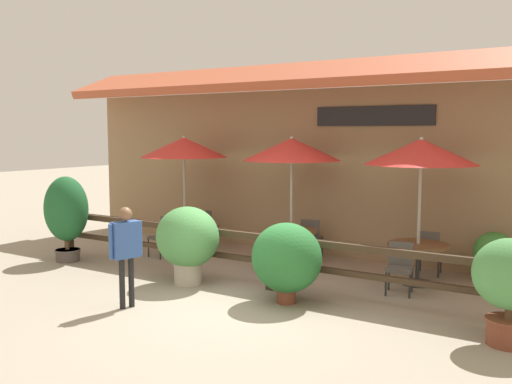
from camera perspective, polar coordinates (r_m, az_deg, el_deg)
The scene contains 21 objects.
ground_plane at distance 9.02m, azimuth -1.99°, elevation -11.25°, with size 60.00×60.00×0.00m, color #9E937F.
building_facade at distance 12.23m, azimuth 8.91°, elevation 3.55°, with size 14.28×1.49×4.23m.
patio_railing at distance 9.70m, azimuth 1.51°, elevation -5.77°, with size 10.40×0.14×0.95m.
patio_umbrella_near at distance 12.84m, azimuth -7.22°, elevation 4.43°, with size 1.96×1.96×2.59m.
dining_table_near at distance 13.01m, azimuth -7.12°, elevation -3.29°, with size 1.07×1.07×0.72m.
chair_near_streetside at distance 12.47m, azimuth -9.27°, elevation -4.24°, with size 0.47×0.47×0.85m.
chair_near_wallside at distance 13.58m, azimuth -5.02°, elevation -3.34°, with size 0.50×0.50×0.85m.
patio_umbrella_middle at distance 11.35m, azimuth 3.59°, elevation 4.27°, with size 1.96×1.96×2.59m.
dining_table_middle at distance 11.54m, azimuth 3.53°, elevation -4.45°, with size 1.07×1.07×0.72m.
chair_middle_streetside at distance 10.90m, azimuth 1.86°, elevation -5.65°, with size 0.46×0.46×0.85m.
chair_middle_wallside at distance 12.17m, azimuth 5.55°, elevation -4.44°, with size 0.51×0.51×0.85m.
patio_umbrella_far at distance 10.27m, azimuth 16.18°, elevation 3.86°, with size 1.96×1.96×2.59m.
dining_table_far at distance 10.48m, azimuth 15.90°, elevation -5.75°, with size 1.07×1.07×0.72m.
chair_far_streetside at distance 9.83m, azimuth 14.19°, elevation -7.12°, with size 0.50×0.50×0.85m.
chair_far_wallside at distance 11.19m, azimuth 16.92°, elevation -5.60°, with size 0.48×0.48×0.85m.
potted_plant_small_flowering at distance 12.40m, azimuth -18.45°, elevation -1.87°, with size 0.94×0.85×1.77m.
potted_plant_entrance_palm at distance 8.96m, azimuth 3.07°, elevation -6.65°, with size 1.13×1.02×1.27m.
potted_plant_broad_leaf at distance 10.11m, azimuth -6.86°, elevation -4.76°, with size 1.15×1.04×1.38m.
potted_plant_tall_tropical at distance 7.86m, azimuth 24.07°, elevation -8.17°, with size 0.93×0.84×1.36m.
potted_plant_corner_fern at distance 11.02m, azimuth 22.71°, elevation -5.87°, with size 0.72×0.64×0.92m.
pedestrian at distance 8.87m, azimuth -12.90°, elevation -5.04°, with size 0.31×0.53×1.55m.
Camera 1 is at (4.87, -7.11, 2.68)m, focal length 40.00 mm.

